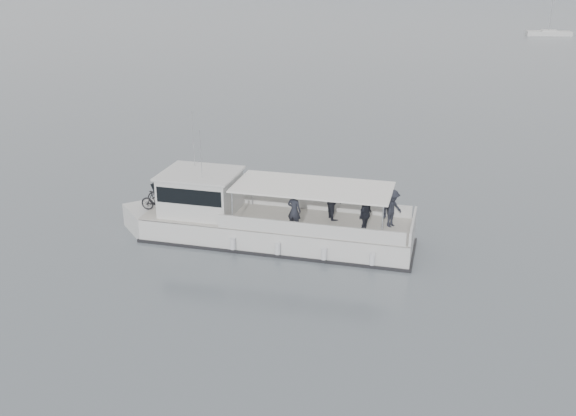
% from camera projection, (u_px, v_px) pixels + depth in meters
% --- Properties ---
extents(ground, '(1400.00, 1400.00, 0.00)m').
position_uv_depth(ground, '(196.00, 207.00, 30.51)').
color(ground, '#525B61').
rests_on(ground, ground).
extents(tour_boat, '(12.75, 5.45, 5.33)m').
position_uv_depth(tour_boat, '(252.00, 220.00, 26.76)').
color(tour_boat, silver).
rests_on(tour_boat, ground).
extents(moored_fleet, '(330.71, 341.31, 9.37)m').
position_uv_depth(moored_fleet, '(445.00, 3.00, 169.63)').
color(moored_fleet, silver).
rests_on(moored_fleet, ground).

